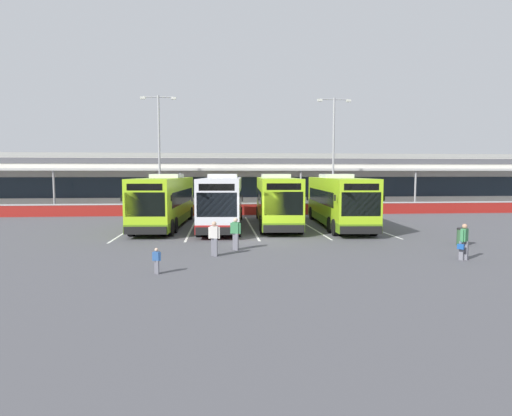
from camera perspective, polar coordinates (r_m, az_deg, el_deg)
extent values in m
plane|color=#4C4C51|center=(24.40, 0.39, -4.34)|extent=(200.00, 200.00, 0.00)
cube|color=beige|center=(51.05, -2.45, 3.54)|extent=(70.00, 10.00, 5.50)
cube|color=#19232D|center=(46.05, -2.17, 2.84)|extent=(66.00, 0.08, 2.20)
cube|color=#4C4C51|center=(46.03, -2.18, 6.39)|extent=(68.00, 0.08, 0.60)
cube|color=beige|center=(44.54, -2.08, 5.22)|extent=(67.00, 3.00, 0.24)
cube|color=gray|center=(51.07, -2.46, 6.90)|extent=(70.00, 10.00, 0.50)
cylinder|color=#999999|center=(46.30, -25.66, 2.13)|extent=(0.20, 0.20, 4.20)
cylinder|color=#999999|center=(43.50, -10.19, 2.39)|extent=(0.20, 0.20, 4.20)
cylinder|color=#999999|center=(44.14, 6.08, 2.47)|extent=(0.20, 0.20, 4.20)
cylinder|color=#999999|center=(48.08, 20.75, 2.38)|extent=(0.20, 0.20, 4.20)
cube|color=maroon|center=(38.70, -1.62, -0.20)|extent=(60.00, 0.36, 1.00)
cube|color=#B2B2B2|center=(38.65, -1.62, 0.61)|extent=(60.00, 0.40, 0.10)
cube|color=#9ED11E|center=(30.87, -12.23, 1.04)|extent=(3.29, 12.14, 3.19)
cube|color=#598419|center=(30.98, -12.19, -1.39)|extent=(3.31, 12.16, 0.56)
cube|color=black|center=(31.25, -12.10, 1.53)|extent=(3.17, 9.74, 0.96)
cube|color=black|center=(25.05, -14.78, 0.46)|extent=(2.31, 0.24, 1.40)
cube|color=black|center=(24.99, -14.83, 2.75)|extent=(2.05, 0.21, 0.40)
cube|color=silver|center=(31.79, -11.95, 4.27)|extent=(2.22, 2.92, 0.28)
cube|color=black|center=(25.10, -14.76, -2.97)|extent=(2.46, 0.31, 0.44)
cube|color=black|center=(25.08, -11.38, 1.33)|extent=(0.09, 0.12, 0.36)
cube|color=black|center=(25.74, -17.77, 1.29)|extent=(0.09, 0.12, 0.36)
cylinder|color=black|center=(35.32, -8.89, -0.71)|extent=(0.38, 1.06, 1.04)
cylinder|color=black|center=(35.71, -12.69, -0.71)|extent=(0.38, 1.06, 1.04)
cylinder|color=black|center=(27.65, -10.98, -2.26)|extent=(0.38, 1.06, 1.04)
cylinder|color=black|center=(28.15, -15.79, -2.23)|extent=(0.38, 1.06, 1.04)
cylinder|color=black|center=(26.28, -11.49, -2.63)|extent=(0.38, 1.06, 1.04)
cylinder|color=black|center=(26.80, -16.53, -2.59)|extent=(0.38, 1.06, 1.04)
cube|color=silver|center=(30.04, -4.55, 1.03)|extent=(3.29, 12.14, 3.19)
cube|color=#AD1E1E|center=(30.15, -4.53, -1.46)|extent=(3.31, 12.16, 0.56)
cube|color=black|center=(30.42, -4.51, 1.54)|extent=(3.17, 9.74, 0.96)
cube|color=black|center=(24.10, -5.32, 0.44)|extent=(2.31, 0.24, 1.40)
cube|color=black|center=(24.04, -5.34, 2.81)|extent=(2.05, 0.21, 0.40)
cube|color=silver|center=(30.97, -4.47, 4.35)|extent=(2.22, 2.92, 0.28)
cube|color=black|center=(24.16, -5.31, -3.13)|extent=(2.46, 0.31, 0.44)
cube|color=black|center=(24.37, -1.86, 1.33)|extent=(0.09, 0.12, 0.36)
cube|color=black|center=(24.57, -8.66, 1.30)|extent=(0.09, 0.12, 0.36)
cylinder|color=black|center=(34.69, -2.15, -0.75)|extent=(0.38, 1.06, 1.04)
cylinder|color=black|center=(34.81, -6.09, -0.76)|extent=(0.38, 1.06, 1.04)
cylinder|color=black|center=(26.94, -2.36, -2.36)|extent=(0.38, 1.06, 1.04)
cylinder|color=black|center=(27.09, -7.43, -2.35)|extent=(0.38, 1.06, 1.04)
cylinder|color=black|center=(25.55, -2.41, -2.75)|extent=(0.38, 1.06, 1.04)
cylinder|color=black|center=(25.71, -7.75, -2.74)|extent=(0.38, 1.06, 1.04)
cube|color=#9ED11E|center=(30.98, 2.78, 1.15)|extent=(3.29, 12.14, 3.19)
cube|color=#598419|center=(31.09, 2.77, -1.26)|extent=(3.31, 12.16, 0.56)
cube|color=black|center=(31.37, 2.73, 1.64)|extent=(3.17, 9.74, 0.96)
cube|color=black|center=(25.06, 3.78, 0.61)|extent=(2.31, 0.24, 1.40)
cube|color=black|center=(24.99, 3.79, 2.90)|extent=(2.05, 0.21, 0.40)
cube|color=silver|center=(31.92, 2.66, 4.37)|extent=(2.22, 2.92, 0.28)
cube|color=black|center=(25.10, 3.78, -2.82)|extent=(2.46, 0.31, 0.44)
cube|color=black|center=(25.55, 6.96, 1.46)|extent=(0.09, 0.12, 0.36)
cube|color=black|center=(25.29, 0.42, 1.46)|extent=(0.09, 0.12, 0.36)
cylinder|color=black|center=(35.76, 4.14, -0.59)|extent=(0.38, 1.06, 1.04)
cylinder|color=black|center=(35.61, 0.31, -0.60)|extent=(0.38, 1.06, 1.04)
cylinder|color=black|center=(28.05, 5.68, -2.09)|extent=(0.38, 1.06, 1.04)
cylinder|color=black|center=(27.86, 0.80, -2.12)|extent=(0.38, 1.06, 1.04)
cylinder|color=black|center=(26.68, 6.06, -2.45)|extent=(0.38, 1.06, 1.04)
cylinder|color=black|center=(26.47, 0.91, -2.48)|extent=(0.38, 1.06, 1.04)
cube|color=#9ED11E|center=(30.95, 11.10, 1.06)|extent=(3.29, 12.14, 3.19)
cube|color=#598419|center=(31.07, 11.06, -1.35)|extent=(3.31, 12.16, 0.56)
cube|color=black|center=(31.33, 10.95, 1.56)|extent=(3.17, 9.74, 0.96)
cube|color=black|center=(25.18, 14.03, 0.50)|extent=(2.31, 0.24, 1.40)
cube|color=black|center=(25.12, 14.08, 2.77)|extent=(2.05, 0.21, 0.40)
cube|color=silver|center=(31.87, 10.76, 4.30)|extent=(2.22, 2.92, 0.28)
cube|color=black|center=(25.23, 14.02, -2.92)|extent=(2.46, 0.31, 0.44)
cube|color=black|center=(25.92, 16.94, 1.33)|extent=(0.09, 0.12, 0.36)
cube|color=black|center=(25.15, 10.63, 1.36)|extent=(0.09, 0.12, 0.36)
cylinder|color=black|center=(35.80, 11.34, -0.67)|extent=(0.38, 1.06, 1.04)
cylinder|color=black|center=(35.35, 7.56, -0.69)|extent=(0.38, 1.06, 1.04)
cylinder|color=black|center=(28.29, 14.82, -2.17)|extent=(0.38, 1.06, 1.04)
cylinder|color=black|center=(27.72, 10.07, -2.23)|extent=(0.38, 1.06, 1.04)
cylinder|color=black|center=(26.96, 15.65, -2.53)|extent=(0.38, 1.06, 1.04)
cylinder|color=black|center=(26.36, 10.67, -2.60)|extent=(0.38, 1.06, 1.04)
cube|color=silver|center=(30.85, -16.44, -2.60)|extent=(0.14, 13.00, 0.01)
cube|color=silver|center=(30.30, -8.63, -2.59)|extent=(0.14, 13.00, 0.01)
cube|color=silver|center=(30.32, -0.67, -2.53)|extent=(0.14, 13.00, 0.01)
cube|color=silver|center=(30.91, 7.12, -2.43)|extent=(0.14, 13.00, 0.01)
cube|color=silver|center=(32.05, 14.49, -2.29)|extent=(0.14, 13.00, 0.01)
cube|color=slate|center=(20.91, 26.07, -5.20)|extent=(0.22, 0.23, 0.84)
cube|color=slate|center=(21.02, 26.53, -5.17)|extent=(0.22, 0.23, 0.84)
cube|color=#387F4C|center=(20.86, 26.37, -3.29)|extent=(0.40, 0.38, 0.56)
cube|color=#387F4C|center=(20.66, 26.15, -3.44)|extent=(0.13, 0.13, 0.54)
cube|color=#387F4C|center=(21.07, 26.58, -3.30)|extent=(0.13, 0.13, 0.54)
sphere|color=tan|center=(20.81, 26.41, -2.23)|extent=(0.22, 0.22, 0.22)
cube|color=#194C9E|center=(20.67, 25.98, -4.72)|extent=(0.27, 0.29, 0.22)
cylinder|color=#194C9E|center=(20.64, 26.00, -4.23)|extent=(0.02, 0.02, 0.16)
cube|color=slate|center=(19.86, -5.85, -5.24)|extent=(0.17, 0.20, 0.84)
cube|color=slate|center=(19.71, -5.47, -5.32)|extent=(0.17, 0.20, 0.84)
cube|color=silver|center=(19.68, -5.68, -3.27)|extent=(0.38, 0.28, 0.56)
cube|color=silver|center=(19.73, -6.31, -3.34)|extent=(0.11, 0.12, 0.54)
cube|color=silver|center=(19.64, -5.05, -3.37)|extent=(0.11, 0.12, 0.54)
sphere|color=tan|center=(19.63, -5.69, -2.14)|extent=(0.22, 0.22, 0.22)
cube|color=slate|center=(16.80, -13.39, -7.76)|extent=(0.11, 0.13, 0.52)
cube|color=slate|center=(16.69, -13.17, -7.84)|extent=(0.11, 0.13, 0.52)
cube|color=#2D5693|center=(16.66, -13.31, -6.34)|extent=(0.24, 0.18, 0.35)
cube|color=#2D5693|center=(16.71, -13.75, -6.37)|extent=(0.07, 0.07, 0.33)
cube|color=#2D5693|center=(16.61, -12.87, -6.42)|extent=(0.07, 0.07, 0.33)
sphere|color=#DBB293|center=(16.61, -13.33, -5.52)|extent=(0.14, 0.14, 0.14)
cube|color=slate|center=(21.33, -2.93, -4.53)|extent=(0.19, 0.22, 0.84)
cube|color=slate|center=(21.17, -2.61, -4.60)|extent=(0.19, 0.22, 0.84)
cube|color=#387F4C|center=(21.15, -2.78, -2.69)|extent=(0.39, 0.32, 0.56)
cube|color=#387F4C|center=(21.22, -3.35, -2.74)|extent=(0.12, 0.12, 0.54)
cube|color=#387F4C|center=(21.09, -2.21, -2.79)|extent=(0.12, 0.12, 0.54)
sphere|color=#DBB293|center=(21.10, -2.78, -1.64)|extent=(0.22, 0.22, 0.22)
cylinder|color=#9E9EA3|center=(40.63, -12.95, 6.97)|extent=(0.20, 0.20, 11.00)
cylinder|color=#9E9EA3|center=(41.20, -13.10, 14.43)|extent=(2.80, 0.10, 0.10)
cube|color=silver|center=(41.39, -15.07, 14.20)|extent=(0.44, 0.28, 0.20)
cube|color=silver|center=(41.01, -11.10, 14.36)|extent=(0.44, 0.28, 0.20)
cylinder|color=#9E9EA3|center=(41.57, 10.43, 6.96)|extent=(0.20, 0.20, 11.00)
cylinder|color=#9E9EA3|center=(42.12, 10.54, 14.25)|extent=(2.80, 0.10, 0.10)
cube|color=silver|center=(41.76, 8.63, 14.22)|extent=(0.44, 0.28, 0.20)
cube|color=silver|center=(42.49, 12.42, 14.00)|extent=(0.44, 0.28, 0.20)
cylinder|color=#2D5133|center=(25.09, 26.10, -3.60)|extent=(0.52, 0.52, 0.85)
cylinder|color=black|center=(25.03, 26.14, -2.54)|extent=(0.54, 0.54, 0.08)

